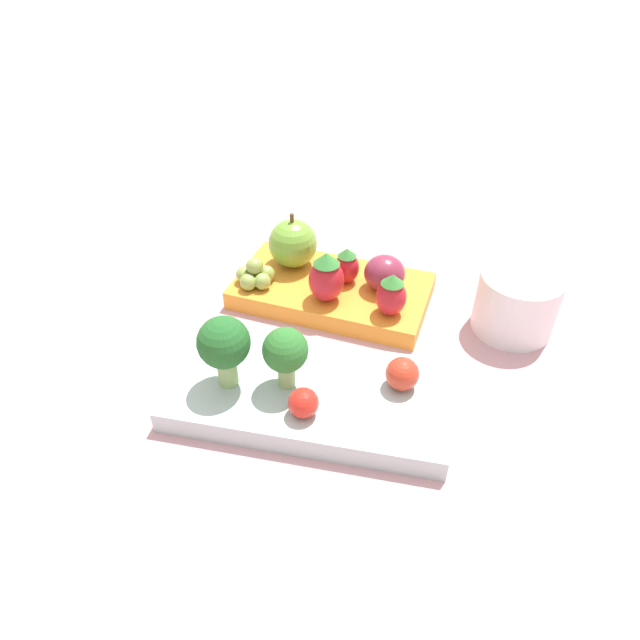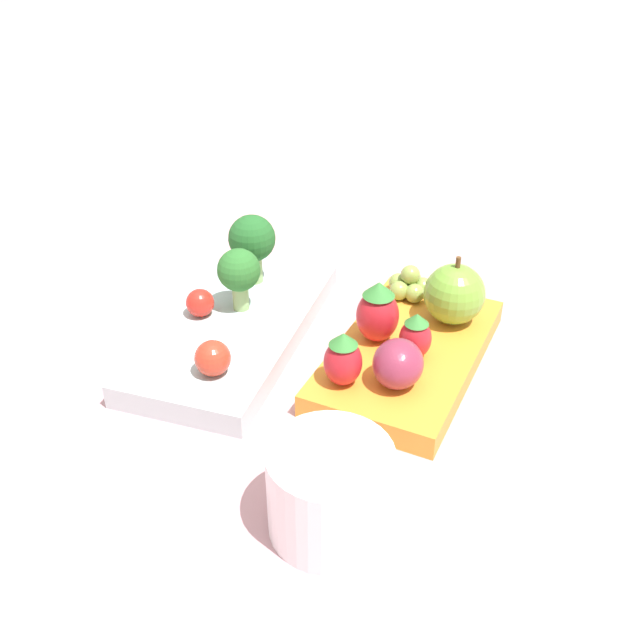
# 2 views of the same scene
# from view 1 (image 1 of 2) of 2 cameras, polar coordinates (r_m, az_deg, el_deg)

# --- Properties ---
(ground_plane) EXTENTS (4.00, 4.00, 0.00)m
(ground_plane) POSITION_cam_1_polar(r_m,az_deg,el_deg) (0.53, -0.47, -2.36)
(ground_plane) COLOR #C6939E
(bento_box_savoury) EXTENTS (0.23, 0.12, 0.02)m
(bento_box_savoury) POSITION_cam_1_polar(r_m,az_deg,el_deg) (0.47, -1.06, -7.52)
(bento_box_savoury) COLOR silver
(bento_box_savoury) RESTS_ON ground_plane
(bento_box_fruit) EXTENTS (0.20, 0.13, 0.02)m
(bento_box_fruit) POSITION_cam_1_polar(r_m,az_deg,el_deg) (0.58, 0.85, 2.98)
(bento_box_fruit) COLOR orange
(bento_box_fruit) RESTS_ON ground_plane
(broccoli_floret_0) EXTENTS (0.04, 0.04, 0.06)m
(broccoli_floret_0) POSITION_cam_1_polar(r_m,az_deg,el_deg) (0.44, -3.48, -3.22)
(broccoli_floret_0) COLOR #93B770
(broccoli_floret_0) RESTS_ON bento_box_savoury
(broccoli_floret_1) EXTENTS (0.04, 0.04, 0.06)m
(broccoli_floret_1) POSITION_cam_1_polar(r_m,az_deg,el_deg) (0.45, -9.59, -2.46)
(broccoli_floret_1) COLOR #93B770
(broccoli_floret_1) RESTS_ON bento_box_savoury
(cherry_tomato_0) EXTENTS (0.03, 0.03, 0.03)m
(cherry_tomato_0) POSITION_cam_1_polar(r_m,az_deg,el_deg) (0.46, 8.23, -5.35)
(cherry_tomato_0) COLOR red
(cherry_tomato_0) RESTS_ON bento_box_savoury
(cherry_tomato_1) EXTENTS (0.02, 0.02, 0.02)m
(cherry_tomato_1) POSITION_cam_1_polar(r_m,az_deg,el_deg) (0.44, -1.66, -8.27)
(cherry_tomato_1) COLOR red
(cherry_tomato_1) RESTS_ON bento_box_savoury
(apple) EXTENTS (0.05, 0.05, 0.06)m
(apple) POSITION_cam_1_polar(r_m,az_deg,el_deg) (0.59, -2.74, 7.66)
(apple) COLOR #70A838
(apple) RESTS_ON bento_box_fruit
(strawberry_0) EXTENTS (0.03, 0.03, 0.04)m
(strawberry_0) POSITION_cam_1_polar(r_m,az_deg,el_deg) (0.53, 7.14, 2.49)
(strawberry_0) COLOR red
(strawberry_0) RESTS_ON bento_box_fruit
(strawberry_1) EXTENTS (0.03, 0.03, 0.04)m
(strawberry_1) POSITION_cam_1_polar(r_m,az_deg,el_deg) (0.57, 2.69, 5.44)
(strawberry_1) COLOR red
(strawberry_1) RESTS_ON bento_box_fruit
(strawberry_2) EXTENTS (0.03, 0.03, 0.05)m
(strawberry_2) POSITION_cam_1_polar(r_m,az_deg,el_deg) (0.54, 0.19, 4.34)
(strawberry_2) COLOR red
(strawberry_2) RESTS_ON bento_box_fruit
(plum) EXTENTS (0.04, 0.04, 0.04)m
(plum) POSITION_cam_1_polar(r_m,az_deg,el_deg) (0.56, 6.47, 4.67)
(plum) COLOR #892D47
(plum) RESTS_ON bento_box_fruit
(grape_cluster) EXTENTS (0.04, 0.04, 0.03)m
(grape_cluster) POSITION_cam_1_polar(r_m,az_deg,el_deg) (0.57, -6.49, 4.53)
(grape_cluster) COLOR #8EA84C
(grape_cluster) RESTS_ON bento_box_fruit
(drinking_cup) EXTENTS (0.08, 0.08, 0.06)m
(drinking_cup) POSITION_cam_1_polar(r_m,az_deg,el_deg) (0.56, 19.03, 1.65)
(drinking_cup) COLOR white
(drinking_cup) RESTS_ON ground_plane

